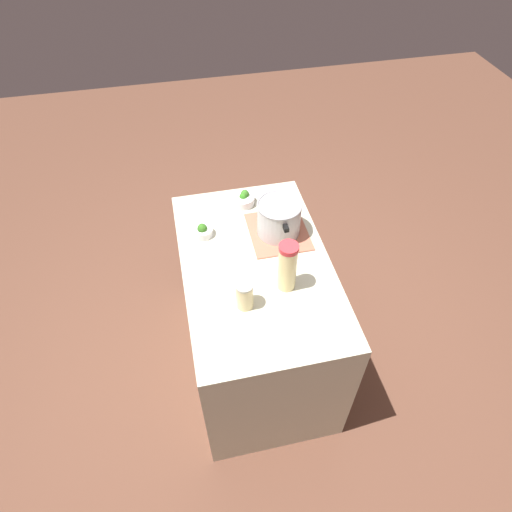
{
  "coord_description": "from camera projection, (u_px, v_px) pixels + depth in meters",
  "views": [
    {
      "loc": [
        1.43,
        -0.31,
        2.52
      ],
      "look_at": [
        0.0,
        0.0,
        0.94
      ],
      "focal_mm": 30.65,
      "sensor_mm": 36.0,
      "label": 1
    }
  ],
  "objects": [
    {
      "name": "dish_cloth",
      "position": [
        278.0,
        232.0,
        2.34
      ],
      "size": [
        0.35,
        0.31,
        0.01
      ],
      "primitive_type": "cube",
      "color": "#AF634C",
      "rests_on": "counter_slab"
    },
    {
      "name": "broccoli_bowl_center",
      "position": [
        203.0,
        230.0,
        2.31
      ],
      "size": [
        0.11,
        0.11,
        0.08
      ],
      "color": "silver",
      "rests_on": "counter_slab"
    },
    {
      "name": "cooking_pot",
      "position": [
        279.0,
        217.0,
        2.27
      ],
      "size": [
        0.3,
        0.23,
        0.19
      ],
      "color": "#B7B7BC",
      "rests_on": "dish_cloth"
    },
    {
      "name": "counter_slab",
      "position": [
        256.0,
        314.0,
        2.52
      ],
      "size": [
        1.21,
        0.74,
        0.89
      ],
      "primitive_type": "cube",
      "color": "beige",
      "rests_on": "ground_plane"
    },
    {
      "name": "ground_plane",
      "position": [
        256.0,
        354.0,
        2.85
      ],
      "size": [
        8.0,
        8.0,
        0.0
      ],
      "primitive_type": "plane",
      "color": "brown"
    },
    {
      "name": "mason_jar",
      "position": [
        245.0,
        295.0,
        1.96
      ],
      "size": [
        0.08,
        0.08,
        0.15
      ],
      "color": "beige",
      "rests_on": "counter_slab"
    },
    {
      "name": "lemonade_pitcher",
      "position": [
        287.0,
        267.0,
        1.99
      ],
      "size": [
        0.09,
        0.09,
        0.27
      ],
      "color": "beige",
      "rests_on": "counter_slab"
    },
    {
      "name": "broccoli_bowl_front",
      "position": [
        243.0,
        199.0,
        2.49
      ],
      "size": [
        0.14,
        0.14,
        0.08
      ],
      "color": "silver",
      "rests_on": "counter_slab"
    }
  ]
}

